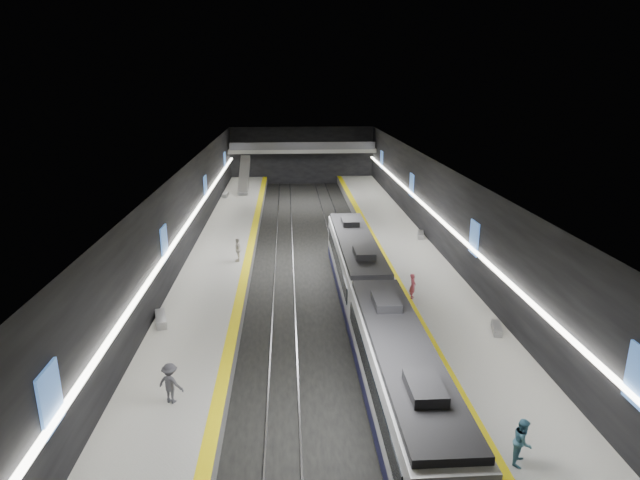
{
  "coord_description": "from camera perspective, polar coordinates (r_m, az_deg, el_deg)",
  "views": [
    {
      "loc": [
        -2.14,
        -40.55,
        14.42
      ],
      "look_at": [
        0.36,
        -0.28,
        2.2
      ],
      "focal_mm": 30.0,
      "sensor_mm": 36.0,
      "label": 1
    }
  ],
  "objects": [
    {
      "name": "ground",
      "position": [
        43.09,
        -0.5,
        -2.7
      ],
      "size": [
        70.0,
        70.0,
        0.0
      ],
      "primitive_type": "plane",
      "color": "black",
      "rests_on": "ground"
    },
    {
      "name": "ceiling",
      "position": [
        41.11,
        -0.53,
        7.86
      ],
      "size": [
        20.0,
        70.0,
        0.04
      ],
      "primitive_type": "cube",
      "rotation": [
        3.14,
        0.0,
        0.0
      ],
      "color": "beige",
      "rests_on": "wall_left"
    },
    {
      "name": "wall_left",
      "position": [
        42.6,
        -14.08,
        2.18
      ],
      "size": [
        0.04,
        70.0,
        8.0
      ],
      "primitive_type": "cube",
      "color": "black",
      "rests_on": "ground"
    },
    {
      "name": "wall_right",
      "position": [
        43.59,
        12.75,
        2.6
      ],
      "size": [
        0.04,
        70.0,
        8.0
      ],
      "primitive_type": "cube",
      "color": "black",
      "rests_on": "ground"
    },
    {
      "name": "wall_back",
      "position": [
        76.29,
        -1.93,
        8.99
      ],
      "size": [
        20.0,
        0.04,
        8.0
      ],
      "primitive_type": "cube",
      "color": "black",
      "rests_on": "ground"
    },
    {
      "name": "platform_left",
      "position": [
        43.2,
        -10.49,
        -2.24
      ],
      "size": [
        5.0,
        70.0,
        1.0
      ],
      "primitive_type": "cube",
      "color": "slate",
      "rests_on": "ground"
    },
    {
      "name": "tile_surface_left",
      "position": [
        43.04,
        -10.53,
        -1.6
      ],
      "size": [
        5.0,
        70.0,
        0.02
      ],
      "primitive_type": "cube",
      "color": "#9E9E99",
      "rests_on": "platform_left"
    },
    {
      "name": "tactile_strip_left",
      "position": [
        42.82,
        -7.6,
        -1.54
      ],
      "size": [
        0.6,
        70.0,
        0.02
      ],
      "primitive_type": "cube",
      "color": "yellow",
      "rests_on": "platform_left"
    },
    {
      "name": "platform_right",
      "position": [
        43.94,
        9.32,
        -1.85
      ],
      "size": [
        5.0,
        70.0,
        1.0
      ],
      "primitive_type": "cube",
      "color": "slate",
      "rests_on": "ground"
    },
    {
      "name": "tile_surface_right",
      "position": [
        43.78,
        9.35,
        -1.22
      ],
      "size": [
        5.0,
        70.0,
        0.02
      ],
      "primitive_type": "cube",
      "color": "#9E9E99",
      "rests_on": "platform_right"
    },
    {
      "name": "tactile_strip_right",
      "position": [
        43.35,
        6.51,
        -1.27
      ],
      "size": [
        0.6,
        70.0,
        0.02
      ],
      "primitive_type": "cube",
      "color": "yellow",
      "rests_on": "platform_right"
    },
    {
      "name": "rails",
      "position": [
        43.07,
        -0.5,
        -2.63
      ],
      "size": [
        6.52,
        70.0,
        0.12
      ],
      "color": "gray",
      "rests_on": "ground"
    },
    {
      "name": "train",
      "position": [
        30.19,
        5.64,
        -7.12
      ],
      "size": [
        2.69,
        30.04,
        3.6
      ],
      "color": "#0E0F36",
      "rests_on": "ground"
    },
    {
      "name": "ad_posters",
      "position": [
        42.77,
        -0.59,
        3.44
      ],
      "size": [
        19.94,
        53.5,
        2.2
      ],
      "color": "#3D6BB8",
      "rests_on": "wall_left"
    },
    {
      "name": "cove_light_left",
      "position": [
        42.61,
        -13.8,
        1.92
      ],
      "size": [
        0.25,
        68.6,
        0.12
      ],
      "primitive_type": "cube",
      "color": "white",
      "rests_on": "wall_left"
    },
    {
      "name": "cove_light_right",
      "position": [
        43.58,
        12.48,
        2.34
      ],
      "size": [
        0.25,
        68.6,
        0.12
      ],
      "primitive_type": "cube",
      "color": "white",
      "rests_on": "wall_right"
    },
    {
      "name": "mezzanine_bridge",
      "position": [
        74.1,
        -1.89,
        9.57
      ],
      "size": [
        20.0,
        3.0,
        1.5
      ],
      "color": "gray",
      "rests_on": "wall_left"
    },
    {
      "name": "escalator",
      "position": [
        67.75,
        -8.09,
        6.89
      ],
      "size": [
        1.2,
        7.5,
        3.92
      ],
      "primitive_type": "cube",
      "rotation": [
        0.44,
        0.0,
        0.0
      ],
      "color": "#99999E",
      "rests_on": "platform_left"
    },
    {
      "name": "bench_left_near",
      "position": [
        32.14,
        -16.63,
        -8.11
      ],
      "size": [
        1.08,
        2.08,
        0.49
      ],
      "primitive_type": "cube",
      "rotation": [
        0.0,
        0.0,
        0.27
      ],
      "color": "#99999E",
      "rests_on": "platform_left"
    },
    {
      "name": "bench_left_far",
      "position": [
        64.42,
        -10.07,
        4.78
      ],
      "size": [
        0.62,
        1.95,
        0.47
      ],
      "primitive_type": "cube",
      "rotation": [
        0.0,
        0.0,
        -0.04
      ],
      "color": "#99999E",
      "rests_on": "platform_left"
    },
    {
      "name": "bench_right_near",
      "position": [
        31.44,
        18.32,
        -8.95
      ],
      "size": [
        0.83,
        1.65,
        0.39
      ],
      "primitive_type": "cube",
      "rotation": [
        0.0,
        0.0,
        -0.26
      ],
      "color": "#99999E",
      "rests_on": "platform_right"
    },
    {
      "name": "bench_right_far",
      "position": [
        47.86,
        10.67,
        0.54
      ],
      "size": [
        0.88,
        1.86,
        0.44
      ],
      "primitive_type": "cube",
      "rotation": [
        0.0,
        0.0,
        -0.22
      ],
      "color": "#99999E",
      "rests_on": "platform_right"
    },
    {
      "name": "passenger_right_a",
      "position": [
        34.41,
        9.86,
        -4.89
      ],
      "size": [
        0.57,
        0.69,
        1.64
      ],
      "primitive_type": "imported",
      "rotation": [
        0.0,
        0.0,
        1.23
      ],
      "color": "#BD4656",
      "rests_on": "platform_right"
    },
    {
      "name": "passenger_right_b",
      "position": [
        21.79,
        20.82,
        -19.47
      ],
      "size": [
        1.05,
        1.11,
        1.8
      ],
      "primitive_type": "imported",
      "rotation": [
        0.0,
        0.0,
        0.99
      ],
      "color": "teal",
      "rests_on": "platform_right"
    },
    {
      "name": "passenger_left_a",
      "position": [
        41.11,
        -8.76,
        -1.05
      ],
      "size": [
        0.48,
        1.09,
        1.84
      ],
      "primitive_type": "imported",
      "rotation": [
        0.0,
        0.0,
        -1.54
      ],
      "color": "beige",
      "rests_on": "platform_left"
    },
    {
      "name": "passenger_left_b",
      "position": [
        24.51,
        -15.67,
        -14.52
      ],
      "size": [
        1.35,
        1.09,
        1.83
      ],
      "primitive_type": "imported",
      "rotation": [
        0.0,
        0.0,
        2.74
      ],
      "color": "#404048",
      "rests_on": "platform_left"
    }
  ]
}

